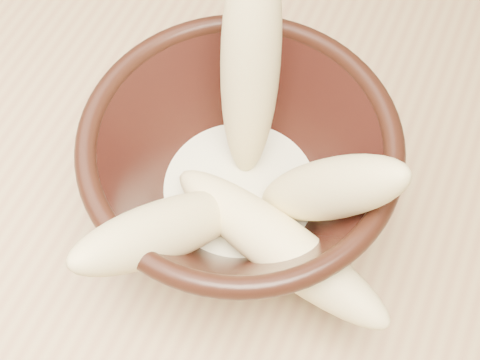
% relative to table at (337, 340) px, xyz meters
% --- Properties ---
extents(table, '(1.20, 0.80, 0.75)m').
position_rel_table_xyz_m(table, '(0.00, 0.00, 0.00)').
color(table, tan).
rests_on(table, ground).
extents(bowl, '(0.20, 0.20, 0.11)m').
position_rel_table_xyz_m(bowl, '(-0.10, 0.04, 0.14)').
color(bowl, black).
rests_on(bowl, table).
extents(milk_puddle, '(0.11, 0.11, 0.02)m').
position_rel_table_xyz_m(milk_puddle, '(-0.10, 0.04, 0.11)').
color(milk_puddle, beige).
rests_on(milk_puddle, bowl).
extents(banana_upright, '(0.06, 0.10, 0.18)m').
position_rel_table_xyz_m(banana_upright, '(-0.11, 0.08, 0.20)').
color(banana_upright, '#EACB8A').
rests_on(banana_upright, bowl).
extents(banana_right, '(0.11, 0.05, 0.13)m').
position_rel_table_xyz_m(banana_right, '(-0.04, 0.03, 0.17)').
color(banana_right, '#EACB8A').
rests_on(banana_right, bowl).
extents(banana_across, '(0.17, 0.09, 0.05)m').
position_rel_table_xyz_m(banana_across, '(-0.06, -0.00, 0.14)').
color(banana_across, '#EACB8A').
rests_on(banana_across, bowl).
extents(banana_front, '(0.09, 0.14, 0.12)m').
position_rel_table_xyz_m(banana_front, '(-0.12, -0.03, 0.16)').
color(banana_front, '#EACB8A').
rests_on(banana_front, bowl).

